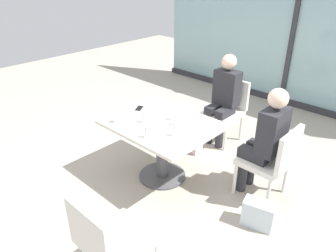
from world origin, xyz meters
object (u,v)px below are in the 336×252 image
(wine_glass_3, at_px, (145,112))
(wine_glass_4, at_px, (176,125))
(coffee_cup, at_px, (116,119))
(handbag_0, at_px, (258,214))
(chair_near_window, at_px, (227,107))
(dining_table_main, at_px, (162,137))
(cell_phone_on_table, at_px, (139,108))
(wine_glass_0, at_px, (178,114))
(chair_front_right, at_px, (109,240))
(wine_glass_1, at_px, (147,126))
(handbag_1, at_px, (191,141))
(person_near_window, at_px, (224,96))
(person_far_right, at_px, (266,138))
(wine_glass_2, at_px, (173,109))
(chair_far_right, at_px, (273,159))

(wine_glass_3, relative_size, wine_glass_4, 1.00)
(coffee_cup, xyz_separation_m, handbag_0, (1.62, 0.40, -0.64))
(chair_near_window, relative_size, wine_glass_4, 4.70)
(dining_table_main, xyz_separation_m, cell_phone_on_table, (-0.47, 0.09, 0.19))
(cell_phone_on_table, bearing_deg, wine_glass_0, -32.47)
(chair_front_right, relative_size, cell_phone_on_table, 6.04)
(handbag_0, bearing_deg, cell_phone_on_table, 164.71)
(wine_glass_1, distance_m, handbag_1, 1.31)
(handbag_1, bearing_deg, person_near_window, 73.93)
(wine_glass_3, distance_m, wine_glass_4, 0.46)
(cell_phone_on_table, bearing_deg, wine_glass_1, -66.28)
(dining_table_main, relative_size, handbag_1, 3.95)
(chair_near_window, height_order, wine_glass_3, wine_glass_3)
(cell_phone_on_table, height_order, handbag_1, cell_phone_on_table)
(wine_glass_4, bearing_deg, person_near_window, 103.61)
(handbag_0, bearing_deg, wine_glass_4, 176.96)
(wine_glass_1, height_order, handbag_0, wine_glass_1)
(chair_near_window, height_order, wine_glass_1, wine_glass_1)
(cell_phone_on_table, bearing_deg, person_far_right, -14.22)
(handbag_1, bearing_deg, wine_glass_2, -71.98)
(cell_phone_on_table, bearing_deg, handbag_0, -31.77)
(wine_glass_0, relative_size, wine_glass_4, 1.00)
(handbag_0, bearing_deg, handbag_1, 140.75)
(dining_table_main, relative_size, cell_phone_on_table, 8.24)
(dining_table_main, height_order, wine_glass_0, wine_glass_0)
(wine_glass_1, bearing_deg, handbag_1, 104.98)
(chair_near_window, relative_size, handbag_0, 2.90)
(wine_glass_0, xyz_separation_m, handbag_1, (-0.31, 0.64, -0.72))
(handbag_1, bearing_deg, dining_table_main, -78.94)
(chair_front_right, distance_m, coffee_cup, 1.51)
(wine_glass_3, bearing_deg, cell_phone_on_table, 148.17)
(coffee_cup, bearing_deg, chair_front_right, -41.51)
(wine_glass_0, distance_m, wine_glass_3, 0.36)
(wine_glass_2, bearing_deg, coffee_cup, -131.29)
(handbag_1, bearing_deg, chair_far_right, -8.65)
(chair_near_window, xyz_separation_m, coffee_cup, (-0.38, -1.66, 0.28))
(wine_glass_1, bearing_deg, person_near_window, 95.10)
(dining_table_main, distance_m, wine_glass_4, 0.47)
(person_far_right, bearing_deg, chair_front_right, -97.94)
(wine_glass_0, height_order, cell_phone_on_table, wine_glass_0)
(coffee_cup, bearing_deg, chair_near_window, 77.24)
(person_near_window, bearing_deg, wine_glass_4, -76.39)
(person_far_right, height_order, cell_phone_on_table, person_far_right)
(chair_far_right, bearing_deg, person_near_window, 148.01)
(wine_glass_3, relative_size, coffee_cup, 2.06)
(chair_far_right, bearing_deg, chair_front_right, -101.23)
(person_far_right, distance_m, cell_phone_on_table, 1.53)
(chair_near_window, distance_m, handbag_0, 1.81)
(wine_glass_3, height_order, cell_phone_on_table, wine_glass_3)
(chair_far_right, xyz_separation_m, chair_near_window, (-1.10, 0.80, 0.00))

